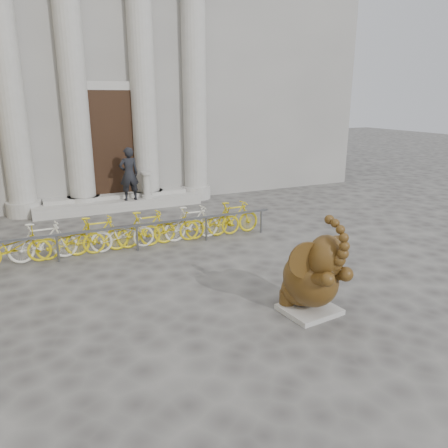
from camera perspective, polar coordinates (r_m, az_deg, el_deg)
name	(u,v)px	position (r m, az deg, el deg)	size (l,w,h in m)	color
ground	(230,323)	(8.18, 0.85, -12.77)	(80.00, 80.00, 0.00)	#474442
classical_building	(84,49)	(21.68, -17.84, 20.89)	(22.00, 10.70, 12.00)	gray
entrance_steps	(119,204)	(16.57, -13.49, 2.61)	(6.00, 1.20, 0.36)	#A8A59E
elephant_statue	(312,277)	(8.37, 11.47, -6.85)	(1.33, 1.53, 2.00)	#A8A59E
bike_rack	(134,230)	(12.05, -11.67, -0.79)	(8.00, 0.53, 1.00)	slate
pedestrian	(129,174)	(16.08, -12.31, 6.40)	(0.70, 0.46, 1.91)	black
balustrade_post	(147,186)	(16.36, -10.09, 4.91)	(0.40, 0.40, 0.98)	#A8A59E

